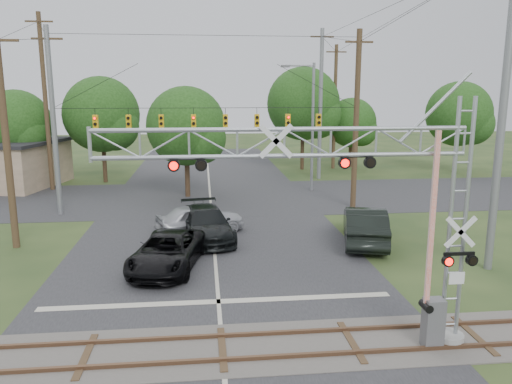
{
  "coord_description": "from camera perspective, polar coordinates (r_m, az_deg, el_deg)",
  "views": [
    {
      "loc": [
        -0.45,
        -11.81,
        7.67
      ],
      "look_at": [
        1.61,
        7.5,
        3.73
      ],
      "focal_mm": 35.0,
      "sensor_mm": 36.0,
      "label": 1
    }
  ],
  "objects": [
    {
      "name": "road_main",
      "position": [
        23.12,
        -4.67,
        -7.91
      ],
      "size": [
        14.0,
        90.0,
        0.02
      ],
      "primitive_type": "cube",
      "color": "#29292B",
      "rests_on": "ground"
    },
    {
      "name": "road_cross",
      "position": [
        36.62,
        -5.25,
        -0.64
      ],
      "size": [
        90.0,
        12.0,
        0.02
      ],
      "primitive_type": "cube",
      "color": "#29292B",
      "rests_on": "ground"
    },
    {
      "name": "railroad_track",
      "position": [
        15.78,
        -3.87,
        -17.49
      ],
      "size": [
        90.0,
        3.2,
        0.17
      ],
      "color": "#504C45",
      "rests_on": "ground"
    },
    {
      "name": "crossing_gantry",
      "position": [
        14.41,
        11.04,
        -0.85
      ],
      "size": [
        10.95,
        0.96,
        7.53
      ],
      "color": "gray",
      "rests_on": "ground"
    },
    {
      "name": "traffic_signal_span",
      "position": [
        31.89,
        -3.77,
        7.98
      ],
      "size": [
        19.34,
        0.36,
        11.5
      ],
      "color": "gray",
      "rests_on": "ground"
    },
    {
      "name": "pickup_black",
      "position": [
        22.32,
        -10.11,
        -6.7
      ],
      "size": [
        3.59,
        5.96,
        1.55
      ],
      "primitive_type": "imported",
      "rotation": [
        0.0,
        0.0,
        -0.19
      ],
      "color": "black",
      "rests_on": "ground"
    },
    {
      "name": "car_dark",
      "position": [
        26.36,
        -5.69,
        -3.6
      ],
      "size": [
        3.22,
        6.07,
        1.68
      ],
      "primitive_type": "imported",
      "rotation": [
        0.0,
        0.0,
        0.16
      ],
      "color": "black",
      "rests_on": "ground"
    },
    {
      "name": "sedan_silver",
      "position": [
        27.47,
        -6.41,
        -3.04
      ],
      "size": [
        5.17,
        3.46,
        1.64
      ],
      "primitive_type": "imported",
      "rotation": [
        0.0,
        0.0,
        1.92
      ],
      "color": "#A5A7AD",
      "rests_on": "ground"
    },
    {
      "name": "suv_dark",
      "position": [
        26.09,
        12.33,
        -3.71
      ],
      "size": [
        3.38,
        6.09,
        1.9
      ],
      "primitive_type": "imported",
      "rotation": [
        0.0,
        0.0,
        2.89
      ],
      "color": "black",
      "rests_on": "ground"
    },
    {
      "name": "streetlight",
      "position": [
        38.56,
        6.22,
        8.11
      ],
      "size": [
        2.6,
        0.27,
        9.74
      ],
      "color": "gray",
      "rests_on": "ground"
    },
    {
      "name": "utility_poles",
      "position": [
        35.45,
        -0.99,
        9.49
      ],
      "size": [
        26.91,
        29.43,
        13.81
      ],
      "color": "#453420",
      "rests_on": "ground"
    },
    {
      "name": "treeline",
      "position": [
        44.77,
        -4.03,
        8.71
      ],
      "size": [
        54.21,
        18.4,
        9.99
      ],
      "color": "#3D2B1C",
      "rests_on": "ground"
    }
  ]
}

